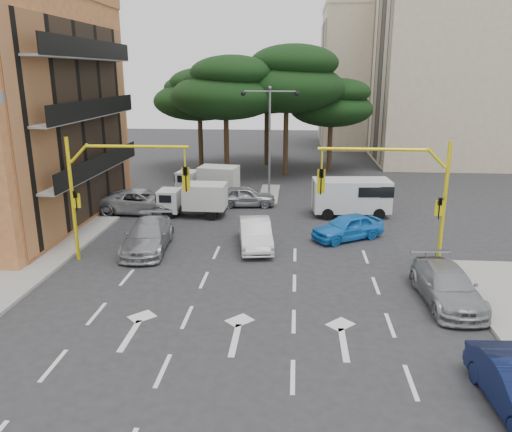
{
  "coord_description": "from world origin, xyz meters",
  "views": [
    {
      "loc": [
        1.95,
        -20.17,
        8.85
      ],
      "look_at": [
        -0.08,
        4.85,
        1.6
      ],
      "focal_mm": 35.0,
      "sensor_mm": 36.0,
      "label": 1
    }
  ],
  "objects_px": {
    "street_lamp_center": "(270,122)",
    "car_blue_compact": "(348,227)",
    "box_truck_b": "(208,181)",
    "car_white_hatch": "(255,234)",
    "car_silver_parked": "(447,286)",
    "car_silver_cross_a": "(142,202)",
    "signal_mast_right": "(405,188)",
    "signal_mast_left": "(108,183)",
    "car_silver_wagon": "(148,236)",
    "box_truck_a": "(193,200)",
    "car_silver_cross_b": "(245,196)",
    "van_white": "(351,197)"
  },
  "relations": [
    {
      "from": "signal_mast_right",
      "to": "car_silver_parked",
      "type": "relative_size",
      "value": 1.23
    },
    {
      "from": "car_blue_compact",
      "to": "car_silver_wagon",
      "type": "xyz_separation_m",
      "value": [
        -10.42,
        -2.57,
        0.05
      ]
    },
    {
      "from": "car_blue_compact",
      "to": "box_truck_b",
      "type": "xyz_separation_m",
      "value": [
        -9.35,
        9.28,
        0.42
      ]
    },
    {
      "from": "signal_mast_left",
      "to": "box_truck_b",
      "type": "relative_size",
      "value": 1.31
    },
    {
      "from": "street_lamp_center",
      "to": "box_truck_a",
      "type": "relative_size",
      "value": 1.79
    },
    {
      "from": "car_silver_wagon",
      "to": "car_silver_cross_a",
      "type": "relative_size",
      "value": 0.95
    },
    {
      "from": "car_white_hatch",
      "to": "car_silver_cross_a",
      "type": "relative_size",
      "value": 0.82
    },
    {
      "from": "signal_mast_left",
      "to": "box_truck_a",
      "type": "xyz_separation_m",
      "value": [
        2.3,
        8.01,
        -2.81
      ]
    },
    {
      "from": "van_white",
      "to": "car_white_hatch",
      "type": "bearing_deg",
      "value": -45.56
    },
    {
      "from": "signal_mast_right",
      "to": "signal_mast_left",
      "type": "height_order",
      "value": "same"
    },
    {
      "from": "street_lamp_center",
      "to": "van_white",
      "type": "distance_m",
      "value": 8.54
    },
    {
      "from": "car_white_hatch",
      "to": "box_truck_a",
      "type": "distance_m",
      "value": 7.06
    },
    {
      "from": "signal_mast_left",
      "to": "car_silver_parked",
      "type": "distance_m",
      "value": 15.55
    },
    {
      "from": "car_white_hatch",
      "to": "car_silver_parked",
      "type": "xyz_separation_m",
      "value": [
        8.12,
        -5.89,
        -0.03
      ]
    },
    {
      "from": "car_silver_wagon",
      "to": "car_silver_parked",
      "type": "relative_size",
      "value": 1.06
    },
    {
      "from": "street_lamp_center",
      "to": "box_truck_b",
      "type": "xyz_separation_m",
      "value": [
        -4.5,
        -0.5,
        -4.3
      ]
    },
    {
      "from": "car_white_hatch",
      "to": "car_silver_cross_b",
      "type": "bearing_deg",
      "value": 90.99
    },
    {
      "from": "car_white_hatch",
      "to": "car_silver_cross_b",
      "type": "height_order",
      "value": "car_white_hatch"
    },
    {
      "from": "car_silver_cross_b",
      "to": "box_truck_a",
      "type": "relative_size",
      "value": 0.94
    },
    {
      "from": "street_lamp_center",
      "to": "car_silver_wagon",
      "type": "height_order",
      "value": "street_lamp_center"
    },
    {
      "from": "signal_mast_left",
      "to": "street_lamp_center",
      "type": "bearing_deg",
      "value": 64.09
    },
    {
      "from": "street_lamp_center",
      "to": "car_blue_compact",
      "type": "distance_m",
      "value": 11.89
    },
    {
      "from": "car_blue_compact",
      "to": "car_silver_wagon",
      "type": "height_order",
      "value": "car_silver_wagon"
    },
    {
      "from": "street_lamp_center",
      "to": "car_silver_cross_a",
      "type": "relative_size",
      "value": 1.43
    },
    {
      "from": "car_silver_cross_b",
      "to": "car_silver_cross_a",
      "type": "bearing_deg",
      "value": 102.73
    },
    {
      "from": "car_silver_cross_b",
      "to": "car_silver_parked",
      "type": "xyz_separation_m",
      "value": [
        9.51,
        -14.14,
        0.01
      ]
    },
    {
      "from": "signal_mast_left",
      "to": "car_blue_compact",
      "type": "relative_size",
      "value": 1.46
    },
    {
      "from": "car_blue_compact",
      "to": "van_white",
      "type": "bearing_deg",
      "value": 140.8
    },
    {
      "from": "street_lamp_center",
      "to": "signal_mast_right",
      "type": "bearing_deg",
      "value": -64.09
    },
    {
      "from": "signal_mast_right",
      "to": "box_truck_b",
      "type": "xyz_separation_m",
      "value": [
        -11.3,
        13.51,
        -2.76
      ]
    },
    {
      "from": "car_silver_cross_b",
      "to": "van_white",
      "type": "bearing_deg",
      "value": -110.41
    },
    {
      "from": "car_silver_cross_a",
      "to": "box_truck_a",
      "type": "bearing_deg",
      "value": -95.18
    },
    {
      "from": "signal_mast_right",
      "to": "car_silver_parked",
      "type": "height_order",
      "value": "signal_mast_right"
    },
    {
      "from": "car_silver_parked",
      "to": "car_blue_compact",
      "type": "bearing_deg",
      "value": 109.42
    },
    {
      "from": "van_white",
      "to": "car_blue_compact",
      "type": "bearing_deg",
      "value": -12.51
    },
    {
      "from": "car_silver_cross_a",
      "to": "box_truck_b",
      "type": "height_order",
      "value": "box_truck_b"
    },
    {
      "from": "car_silver_parked",
      "to": "car_silver_cross_a",
      "type": "bearing_deg",
      "value": 140.13
    },
    {
      "from": "car_white_hatch",
      "to": "car_silver_cross_b",
      "type": "xyz_separation_m",
      "value": [
        -1.39,
        8.25,
        -0.04
      ]
    },
    {
      "from": "van_white",
      "to": "street_lamp_center",
      "type": "bearing_deg",
      "value": -137.3
    },
    {
      "from": "car_blue_compact",
      "to": "van_white",
      "type": "relative_size",
      "value": 0.86
    },
    {
      "from": "signal_mast_right",
      "to": "car_blue_compact",
      "type": "height_order",
      "value": "signal_mast_right"
    },
    {
      "from": "signal_mast_left",
      "to": "car_silver_cross_b",
      "type": "bearing_deg",
      "value": 63.66
    },
    {
      "from": "car_blue_compact",
      "to": "box_truck_b",
      "type": "bearing_deg",
      "value": -166.41
    },
    {
      "from": "car_silver_parked",
      "to": "box_truck_a",
      "type": "relative_size",
      "value": 1.13
    },
    {
      "from": "signal_mast_right",
      "to": "box_truck_a",
      "type": "bearing_deg",
      "value": 144.68
    },
    {
      "from": "box_truck_a",
      "to": "street_lamp_center",
      "type": "bearing_deg",
      "value": -35.79
    },
    {
      "from": "van_white",
      "to": "car_silver_wagon",
      "type": "bearing_deg",
      "value": -61.34
    },
    {
      "from": "box_truck_a",
      "to": "car_blue_compact",
      "type": "bearing_deg",
      "value": -110.91
    },
    {
      "from": "car_silver_wagon",
      "to": "box_truck_b",
      "type": "distance_m",
      "value": 11.9
    },
    {
      "from": "street_lamp_center",
      "to": "car_silver_cross_a",
      "type": "xyz_separation_m",
      "value": [
        -8.0,
        -5.49,
        -4.67
      ]
    }
  ]
}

